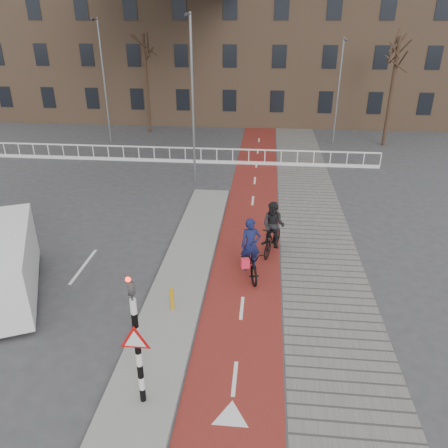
{
  "coord_description": "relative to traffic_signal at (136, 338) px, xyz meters",
  "views": [
    {
      "loc": [
        2.05,
        -9.34,
        8.33
      ],
      "look_at": [
        0.64,
        5.0,
        1.5
      ],
      "focal_mm": 35.0,
      "sensor_mm": 36.0,
      "label": 1
    }
  ],
  "objects": [
    {
      "name": "tree_mid",
      "position": [
        -6.69,
        26.83,
        1.64
      ],
      "size": [
        0.23,
        0.23,
        7.26
      ],
      "primitive_type": "cylinder",
      "color": "black",
      "rests_on": "ground"
    },
    {
      "name": "cyclist_near",
      "position": [
        2.26,
        6.03,
        -1.25
      ],
      "size": [
        1.27,
        2.23,
        2.17
      ],
      "rotation": [
        0.0,
        0.0,
        0.27
      ],
      "color": "black",
      "rests_on": "bike_lane"
    },
    {
      "name": "sidewalk",
      "position": [
        4.9,
        12.02,
        -1.98
      ],
      "size": [
        3.0,
        60.0,
        0.01
      ],
      "primitive_type": "cube",
      "color": "slate",
      "rests_on": "ground"
    },
    {
      "name": "railing",
      "position": [
        -4.4,
        19.02,
        -1.68
      ],
      "size": [
        28.0,
        0.1,
        0.99
      ],
      "color": "silver",
      "rests_on": "ground"
    },
    {
      "name": "curb_island",
      "position": [
        -0.1,
        6.02,
        -1.93
      ],
      "size": [
        1.8,
        16.0,
        0.12
      ],
      "primitive_type": "cube",
      "color": "gray",
      "rests_on": "ground"
    },
    {
      "name": "streetlight_near",
      "position": [
        -1.17,
        15.17,
        2.31
      ],
      "size": [
        0.12,
        0.12,
        8.59
      ],
      "primitive_type": "cylinder",
      "color": "slate",
      "rests_on": "ground"
    },
    {
      "name": "cyclist_far",
      "position": [
        3.05,
        7.78,
        -1.11
      ],
      "size": [
        1.13,
        2.04,
        2.1
      ],
      "rotation": [
        0.0,
        0.0,
        -0.31
      ],
      "color": "black",
      "rests_on": "bike_lane"
    },
    {
      "name": "bollard",
      "position": [
        -0.04,
        3.62,
        -1.51
      ],
      "size": [
        0.12,
        0.12,
        0.72
      ],
      "primitive_type": "cylinder",
      "color": "#CB8B0B",
      "rests_on": "curb_island"
    },
    {
      "name": "townhouse_row",
      "position": [
        -2.4,
        34.02,
        5.82
      ],
      "size": [
        46.0,
        10.0,
        15.9
      ],
      "color": "#7F6047",
      "rests_on": "ground"
    },
    {
      "name": "traffic_signal",
      "position": [
        0.0,
        0.0,
        0.0
      ],
      "size": [
        0.8,
        0.8,
        3.68
      ],
      "color": "black",
      "rests_on": "curb_island"
    },
    {
      "name": "ground",
      "position": [
        0.6,
        2.02,
        -1.99
      ],
      "size": [
        120.0,
        120.0,
        0.0
      ],
      "primitive_type": "plane",
      "color": "#38383A",
      "rests_on": "ground"
    },
    {
      "name": "streetlight_right",
      "position": [
        7.47,
        24.56,
        1.59
      ],
      "size": [
        0.12,
        0.12,
        7.17
      ],
      "primitive_type": "cylinder",
      "color": "slate",
      "rests_on": "ground"
    },
    {
      "name": "streetlight_left",
      "position": [
        -8.87,
        23.69,
        2.18
      ],
      "size": [
        0.12,
        0.12,
        8.34
      ],
      "primitive_type": "cylinder",
      "color": "slate",
      "rests_on": "ground"
    },
    {
      "name": "tree_right",
      "position": [
        11.04,
        24.52,
        1.63
      ],
      "size": [
        0.24,
        0.24,
        7.23
      ],
      "primitive_type": "cylinder",
      "color": "black",
      "rests_on": "ground"
    },
    {
      "name": "bike_lane",
      "position": [
        2.1,
        12.02,
        -1.98
      ],
      "size": [
        2.5,
        60.0,
        0.01
      ],
      "primitive_type": "cube",
      "color": "maroon",
      "rests_on": "ground"
    }
  ]
}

